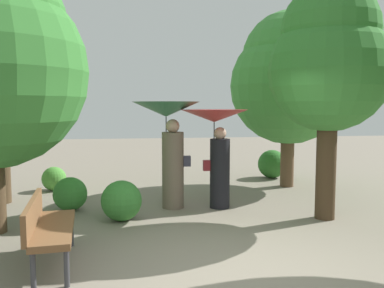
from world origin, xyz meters
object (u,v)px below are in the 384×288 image
(person_right, at_px, (216,135))
(park_bench, at_px, (47,225))
(tree_near_right, at_px, (329,59))
(person_left, at_px, (169,131))
(tree_mid_right, at_px, (289,77))

(person_right, relative_size, park_bench, 1.22)
(park_bench, relative_size, tree_near_right, 0.38)
(person_left, height_order, park_bench, person_left)
(person_left, distance_m, park_bench, 3.32)
(person_right, distance_m, tree_mid_right, 3.05)
(tree_near_right, bearing_deg, park_bench, -160.83)
(park_bench, relative_size, tree_mid_right, 0.37)
(person_right, distance_m, tree_near_right, 2.40)
(park_bench, height_order, tree_mid_right, tree_mid_right)
(person_right, height_order, tree_mid_right, tree_mid_right)
(person_left, bearing_deg, tree_near_right, -107.81)
(person_left, relative_size, tree_near_right, 0.50)
(person_left, xyz_separation_m, tree_near_right, (2.61, -1.16, 1.25))
(person_right, xyz_separation_m, tree_mid_right, (2.13, 1.80, 1.23))
(tree_mid_right, bearing_deg, person_right, -139.79)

